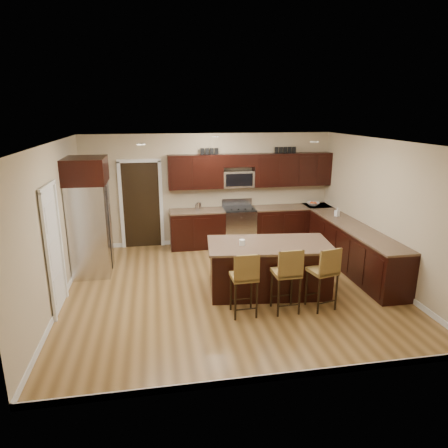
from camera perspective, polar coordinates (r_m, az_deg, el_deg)
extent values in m
plane|color=olive|center=(7.61, 0.90, -9.07)|extent=(6.00, 6.00, 0.00)
plane|color=silver|center=(6.92, 1.00, 11.66)|extent=(6.00, 6.00, 0.00)
plane|color=tan|center=(9.79, -2.09, 4.92)|extent=(6.00, 0.00, 6.00)
plane|color=tan|center=(7.23, -23.11, -0.33)|extent=(0.00, 5.50, 5.50)
plane|color=tan|center=(8.24, 21.91, 1.68)|extent=(0.00, 5.50, 5.50)
cube|color=black|center=(9.68, -3.85, -0.78)|extent=(1.30, 0.60, 0.88)
cube|color=black|center=(10.19, 9.57, -0.11)|extent=(1.94, 0.60, 0.88)
cube|color=black|center=(8.73, 18.01, -3.42)|extent=(0.60, 3.35, 0.88)
cube|color=brown|center=(9.56, -3.90, 1.86)|extent=(1.30, 0.63, 0.04)
cube|color=brown|center=(10.08, 9.69, 2.40)|extent=(1.94, 0.63, 0.04)
cube|color=brown|center=(8.60, 18.27, -0.52)|extent=(0.63, 3.35, 0.04)
cube|color=black|center=(9.51, -4.09, 7.44)|extent=(1.30, 0.33, 0.80)
cube|color=black|center=(10.03, 9.68, 7.70)|extent=(1.94, 0.33, 0.80)
cube|color=black|center=(9.64, 2.06, 9.08)|extent=(0.76, 0.33, 0.30)
cube|color=silver|center=(9.83, 2.13, -0.43)|extent=(0.76, 0.64, 0.90)
cube|color=black|center=(9.71, 2.16, 2.17)|extent=(0.76, 0.60, 0.03)
cube|color=black|center=(9.55, 2.50, -0.93)|extent=(0.65, 0.01, 0.45)
cube|color=silver|center=(9.94, 1.84, 3.15)|extent=(0.76, 0.05, 0.18)
cube|color=silver|center=(9.72, 2.01, 6.46)|extent=(0.76, 0.31, 0.40)
cube|color=black|center=(9.76, -11.71, 2.65)|extent=(0.85, 0.03, 2.06)
cube|color=white|center=(7.04, -23.19, -3.58)|extent=(0.03, 0.80, 2.04)
cube|color=black|center=(7.36, 6.38, -6.32)|extent=(2.20, 1.27, 0.88)
cube|color=brown|center=(7.20, 6.49, -2.93)|extent=(2.31, 1.38, 0.04)
cube|color=black|center=(7.52, 6.29, -9.11)|extent=(2.11, 1.18, 0.09)
cube|color=olive|center=(6.43, 2.85, -7.52)|extent=(0.41, 0.41, 0.06)
cube|color=olive|center=(6.18, 3.28, -6.37)|extent=(0.41, 0.05, 0.44)
cylinder|color=black|center=(6.39, 1.60, -11.08)|extent=(0.03, 0.03, 0.63)
cylinder|color=black|center=(6.46, 4.69, -10.80)|extent=(0.03, 0.03, 0.63)
cylinder|color=black|center=(6.69, 1.00, -9.75)|extent=(0.03, 0.03, 0.63)
cylinder|color=black|center=(6.76, 3.94, -9.50)|extent=(0.03, 0.03, 0.63)
cube|color=olive|center=(6.60, 8.86, -6.88)|extent=(0.43, 0.43, 0.06)
cube|color=olive|center=(6.36, 9.54, -5.70)|extent=(0.42, 0.05, 0.45)
cylinder|color=black|center=(6.54, 7.73, -10.46)|extent=(0.04, 0.04, 0.65)
cylinder|color=black|center=(6.65, 10.71, -10.13)|extent=(0.04, 0.04, 0.65)
cylinder|color=black|center=(6.85, 6.82, -9.16)|extent=(0.04, 0.04, 0.65)
cylinder|color=black|center=(6.95, 9.68, -8.88)|extent=(0.04, 0.04, 0.65)
cube|color=olive|center=(6.83, 13.88, -6.52)|extent=(0.49, 0.49, 0.06)
cube|color=olive|center=(6.61, 14.96, -5.34)|extent=(0.41, 0.13, 0.44)
cylinder|color=black|center=(6.75, 12.90, -9.91)|extent=(0.04, 0.04, 0.63)
cylinder|color=black|center=(6.89, 15.63, -9.58)|extent=(0.04, 0.04, 0.63)
cylinder|color=black|center=(7.04, 11.81, -8.72)|extent=(0.04, 0.04, 0.63)
cylinder|color=black|center=(7.18, 14.44, -8.43)|extent=(0.04, 0.04, 0.63)
cube|color=silver|center=(8.43, -18.50, -0.66)|extent=(0.72, 0.93, 1.85)
cube|color=black|center=(8.39, -16.04, -0.55)|extent=(0.01, 0.02, 1.76)
cylinder|color=silver|center=(8.28, -15.97, -0.08)|extent=(0.02, 0.02, 0.82)
cylinder|color=silver|center=(8.44, -15.86, 0.22)|extent=(0.02, 0.02, 0.82)
cube|color=black|center=(8.20, -19.22, 7.24)|extent=(0.78, 0.99, 0.50)
cube|color=brown|center=(9.32, 0.90, -4.22)|extent=(1.03, 0.85, 0.01)
imported|color=silver|center=(10.26, 12.62, 2.82)|extent=(0.42, 0.42, 0.08)
imported|color=#B2B2B2|center=(9.32, 15.86, 1.67)|extent=(0.11, 0.12, 0.20)
cylinder|color=silver|center=(9.54, -3.61, 2.53)|extent=(0.12, 0.12, 0.19)
cylinder|color=silver|center=(9.54, -3.83, 2.42)|extent=(0.11, 0.11, 0.15)
cylinder|color=white|center=(7.06, 2.60, -2.63)|extent=(0.10, 0.10, 0.10)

